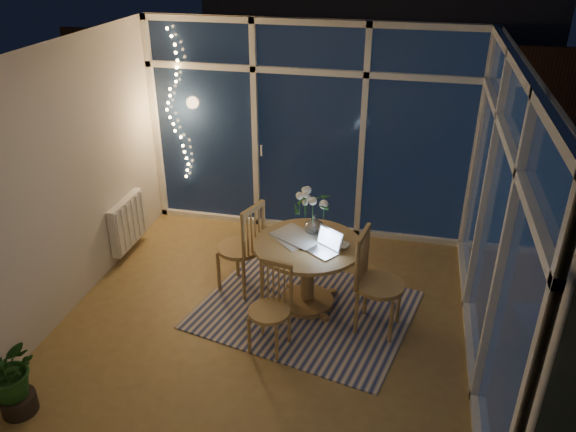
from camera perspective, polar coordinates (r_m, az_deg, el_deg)
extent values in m
plane|color=olive|center=(5.71, -2.00, -10.39)|extent=(4.00, 4.00, 0.00)
plane|color=white|center=(4.60, -2.54, 16.16)|extent=(4.00, 4.00, 0.00)
cube|color=silver|center=(6.83, 2.13, 8.60)|extent=(4.00, 0.04, 2.60)
cube|color=silver|center=(3.43, -11.09, -12.94)|extent=(4.00, 0.04, 2.60)
cube|color=silver|center=(5.83, -21.63, 3.26)|extent=(0.04, 4.00, 2.60)
cube|color=silver|center=(4.94, 20.80, -0.92)|extent=(0.04, 4.00, 2.60)
cube|color=white|center=(6.79, 2.07, 8.49)|extent=(4.00, 0.10, 2.60)
cube|color=white|center=(4.93, 20.34, -0.87)|extent=(0.10, 4.00, 2.60)
cube|color=white|center=(6.86, -15.97, -0.60)|extent=(0.10, 0.70, 0.58)
cube|color=black|center=(10.03, 8.13, 6.31)|extent=(12.00, 6.00, 0.10)
cube|color=#341B13|center=(10.26, 5.93, 12.55)|extent=(11.00, 0.08, 1.80)
sphere|color=#183216|center=(8.56, -1.45, 6.52)|extent=(0.90, 0.90, 0.90)
cube|color=beige|center=(5.82, 1.74, -9.47)|extent=(2.37, 2.06, 0.01)
cylinder|color=tan|center=(5.69, 1.99, -5.98)|extent=(1.28, 1.28, 0.73)
cube|color=tan|center=(5.88, -4.96, -3.05)|extent=(0.62, 0.62, 1.05)
cube|color=tan|center=(5.35, 9.34, -6.72)|extent=(0.56, 0.56, 1.05)
cube|color=tan|center=(5.10, -1.94, -9.48)|extent=(0.47, 0.47, 0.87)
imported|color=silver|center=(5.64, 2.67, -0.80)|extent=(0.24, 0.24, 0.21)
imported|color=white|center=(5.45, 5.49, -3.00)|extent=(0.18, 0.18, 0.04)
cube|color=beige|center=(5.59, 0.94, -2.12)|extent=(0.53, 0.49, 0.02)
cube|color=black|center=(5.40, 1.76, -3.32)|extent=(0.11, 0.07, 0.01)
imported|color=#1A4A1A|center=(5.03, -26.35, -14.28)|extent=(0.66, 0.62, 0.76)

